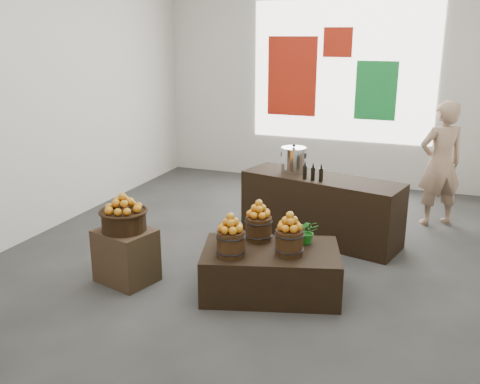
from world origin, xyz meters
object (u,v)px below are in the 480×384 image
at_px(stock_pot_left, 293,161).
at_px(shopper, 441,164).
at_px(display_table, 271,271).
at_px(crate, 126,256).
at_px(counter, 321,208).
at_px(wicker_basket, 124,221).

distance_m(stock_pot_left, shopper, 2.13).
relative_size(display_table, shopper, 0.79).
xyz_separation_m(crate, stock_pot_left, (1.30, 2.11, 0.72)).
distance_m(crate, display_table, 1.60).
relative_size(counter, stock_pot_left, 6.47).
distance_m(display_table, counter, 1.72).
relative_size(wicker_basket, shopper, 0.27).
bearing_deg(shopper, stock_pot_left, -0.47).
bearing_deg(crate, display_table, 11.01).
relative_size(crate, display_table, 0.42).
height_order(crate, shopper, shopper).
bearing_deg(display_table, wicker_basket, 174.37).
xyz_separation_m(crate, shopper, (3.14, 3.18, 0.59)).
xyz_separation_m(wicker_basket, stock_pot_left, (1.30, 2.11, 0.31)).
bearing_deg(stock_pot_left, wicker_basket, -121.57).
bearing_deg(wicker_basket, counter, 49.57).
bearing_deg(stock_pot_left, crate, -121.57).
xyz_separation_m(crate, counter, (1.71, 2.01, 0.13)).
bearing_deg(crate, counter, 49.57).
relative_size(crate, counter, 0.29).
height_order(crate, wicker_basket, wicker_basket).
height_order(wicker_basket, display_table, wicker_basket).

